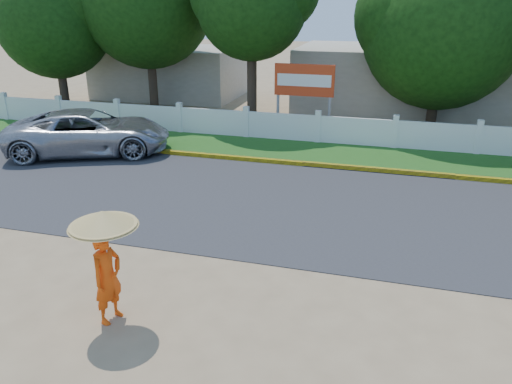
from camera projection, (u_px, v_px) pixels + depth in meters
ground at (230, 285)px, 10.20m from camera, size 120.00×120.00×0.00m
road at (280, 203)px, 14.23m from camera, size 60.00×7.00×0.02m
grass_verge at (311, 152)px, 18.93m from camera, size 60.00×3.50×0.03m
curb at (303, 164)px, 17.39m from camera, size 40.00×0.18×0.16m
fence at (318, 129)px, 20.04m from camera, size 40.00×0.10×1.10m
building_near at (399, 80)px, 25.00m from camera, size 10.00×6.00×3.20m
building_far at (170, 72)px, 29.24m from camera, size 8.00×5.00×2.80m
vehicle at (89, 132)px, 18.54m from camera, size 6.47×4.84×1.63m
monk_with_parasol at (105, 251)px, 8.62m from camera, size 1.19×1.19×2.16m
billboard at (304, 84)px, 20.65m from camera, size 2.50×0.13×2.95m
tree_row at (448, 13)px, 19.94m from camera, size 39.70×8.25×9.08m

